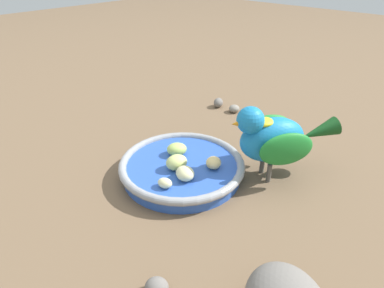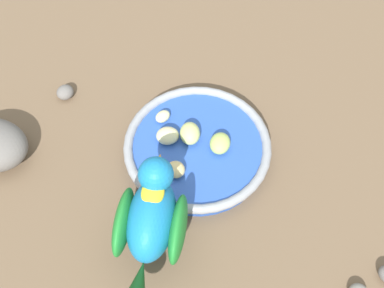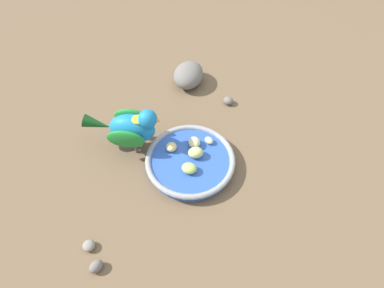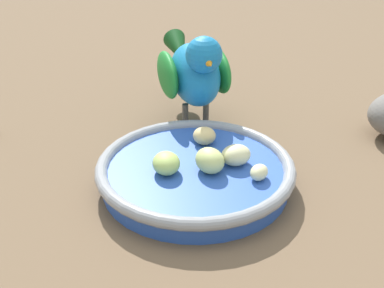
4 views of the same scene
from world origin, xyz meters
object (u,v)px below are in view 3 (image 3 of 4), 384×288
at_px(apple_piece_1, 194,142).
at_px(apple_piece_4, 171,147).
at_px(apple_piece_2, 209,140).
at_px(pebble_2, 228,101).
at_px(apple_piece_0, 196,153).
at_px(apple_piece_3, 189,168).
at_px(pebble_0, 96,266).
at_px(feeding_bowl, 190,161).
at_px(parrot, 130,127).
at_px(pebble_1, 89,246).
at_px(rock_large, 188,75).

xyz_separation_m(apple_piece_1, apple_piece_4, (-0.01, -0.06, -0.00)).
distance_m(apple_piece_2, pebble_2, 0.17).
relative_size(apple_piece_0, pebble_2, 1.31).
relative_size(apple_piece_2, apple_piece_4, 0.90).
xyz_separation_m(apple_piece_0, apple_piece_2, (-0.02, 0.05, -0.01)).
bearing_deg(apple_piece_1, apple_piece_3, -35.51).
relative_size(apple_piece_1, apple_piece_2, 1.39).
bearing_deg(apple_piece_2, pebble_0, -63.59).
xyz_separation_m(feeding_bowl, apple_piece_3, (0.03, -0.02, 0.02)).
bearing_deg(parrot, pebble_1, -96.85).
relative_size(apple_piece_4, parrot, 0.15).
distance_m(apple_piece_4, pebble_0, 0.31).
xyz_separation_m(apple_piece_2, rock_large, (-0.24, 0.06, -0.00)).
relative_size(apple_piece_2, parrot, 0.14).
height_order(apple_piece_1, rock_large, rock_large).
relative_size(feeding_bowl, pebble_0, 7.29).
bearing_deg(apple_piece_4, pebble_1, -60.79).
height_order(apple_piece_4, pebble_2, apple_piece_4).
bearing_deg(pebble_0, apple_piece_4, 127.12).
bearing_deg(apple_piece_3, parrot, -148.82).
distance_m(feeding_bowl, pebble_0, 0.31).
bearing_deg(rock_large, apple_piece_4, -34.69).
relative_size(apple_piece_4, rock_large, 0.25).
distance_m(parrot, pebble_1, 0.28).
height_order(apple_piece_0, apple_piece_3, apple_piece_0).
distance_m(apple_piece_3, apple_piece_4, 0.08).
xyz_separation_m(apple_piece_2, apple_piece_4, (-0.02, -0.09, 0.00)).
xyz_separation_m(pebble_0, pebble_1, (-0.05, -0.00, -0.00)).
relative_size(parrot, pebble_1, 6.82).
xyz_separation_m(apple_piece_0, apple_piece_4, (-0.04, -0.04, -0.00)).
xyz_separation_m(parrot, rock_large, (-0.16, 0.23, -0.05)).
height_order(apple_piece_3, rock_large, rock_large).
bearing_deg(apple_piece_0, parrot, -132.60).
bearing_deg(pebble_2, pebble_1, -63.23).
distance_m(apple_piece_4, pebble_2, 0.24).
bearing_deg(pebble_0, pebble_1, -178.32).
height_order(rock_large, pebble_0, rock_large).
bearing_deg(rock_large, apple_piece_3, -25.63).
relative_size(pebble_1, pebble_2, 0.92).
height_order(apple_piece_1, pebble_1, apple_piece_1).
xyz_separation_m(apple_piece_4, rock_large, (-0.22, 0.16, -0.00)).
bearing_deg(pebble_0, pebble_2, 121.38).
bearing_deg(apple_piece_2, pebble_2, 132.62).
relative_size(apple_piece_3, pebble_2, 1.28).
xyz_separation_m(pebble_1, pebble_2, (-0.24, 0.47, 0.00)).
distance_m(pebble_0, pebble_2, 0.55).
xyz_separation_m(apple_piece_2, pebble_2, (-0.12, 0.13, -0.02)).
xyz_separation_m(apple_piece_2, pebble_0, (0.17, -0.34, -0.02)).
bearing_deg(apple_piece_2, apple_piece_0, -63.12).
bearing_deg(feeding_bowl, apple_piece_0, 104.00).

